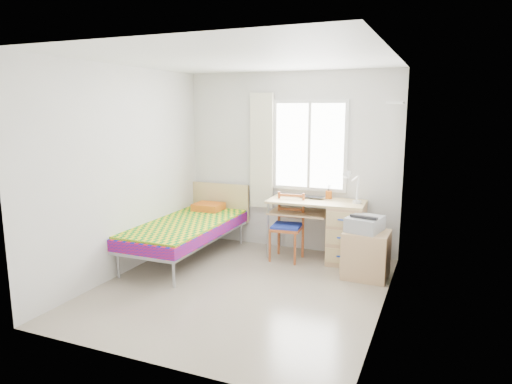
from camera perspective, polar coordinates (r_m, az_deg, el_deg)
floor at (r=5.48m, az=-1.87°, el=-11.91°), size 3.50×3.50×0.00m
ceiling at (r=5.09m, az=-2.05°, el=16.28°), size 3.50×3.50×0.00m
wall_back at (r=6.74m, az=4.26°, el=3.76°), size 3.20×0.00×3.20m
wall_left at (r=5.96m, az=-16.09°, el=2.50°), size 0.00×3.50×3.50m
wall_right at (r=4.70m, az=16.09°, el=0.44°), size 0.00×3.50×3.50m
window at (r=6.61m, az=6.71°, el=5.76°), size 1.10×0.04×1.30m
curtain at (r=6.80m, az=0.72°, el=5.12°), size 0.35×0.05×1.70m
floating_shelf at (r=6.04m, az=17.06°, el=10.64°), size 0.20×0.32×0.03m
bed at (r=6.46m, az=-8.43°, el=-4.34°), size 1.00×2.12×0.92m
desk at (r=6.35m, az=10.62°, el=-4.65°), size 1.35×0.66×0.83m
chair at (r=6.35m, az=4.07°, el=-3.81°), size 0.44×0.44×0.93m
cabinet at (r=5.87m, az=13.58°, el=-7.60°), size 0.56×0.49×0.59m
printer at (r=5.79m, az=13.45°, el=-3.84°), size 0.46×0.51×0.19m
laptop at (r=6.44m, az=6.80°, el=-0.74°), size 0.37×0.27×0.03m
pen_cup at (r=6.49m, az=9.07°, el=-0.35°), size 0.09×0.09×0.11m
task_lamp at (r=6.09m, az=11.82°, el=1.09°), size 0.24×0.34×0.46m
book at (r=6.48m, az=6.05°, el=-2.91°), size 0.26×0.28×0.02m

